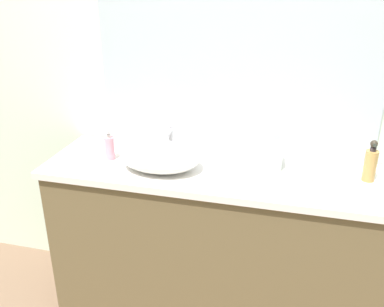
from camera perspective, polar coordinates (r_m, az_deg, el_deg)
bathroom_wall_rear at (r=2.19m, az=6.01°, el=10.73°), size 6.00×0.06×2.60m
vanity_counter at (r=2.27m, az=3.88°, el=-12.41°), size 1.77×0.51×0.89m
wall_mirror_panel at (r=2.14m, az=5.86°, el=11.75°), size 1.42×0.01×0.91m
sink_basin at (r=2.03m, az=-4.37°, el=-0.41°), size 0.39×0.28×0.13m
faucet at (r=2.16m, az=-3.05°, el=2.11°), size 0.03×0.12×0.17m
soap_dispenser at (r=2.07m, az=22.98°, el=-1.28°), size 0.06×0.06×0.20m
perfume_bottle at (r=2.17m, az=-11.10°, el=0.94°), size 0.05×0.05×0.16m
tissue_box at (r=2.09m, az=10.46°, el=-0.00°), size 0.13×0.13×0.16m
candle_jar at (r=2.01m, az=15.28°, el=-3.12°), size 0.06×0.06×0.03m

